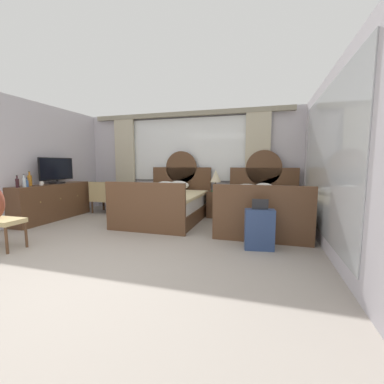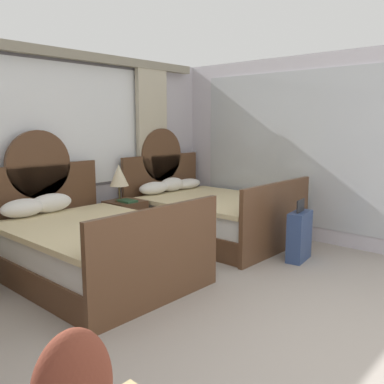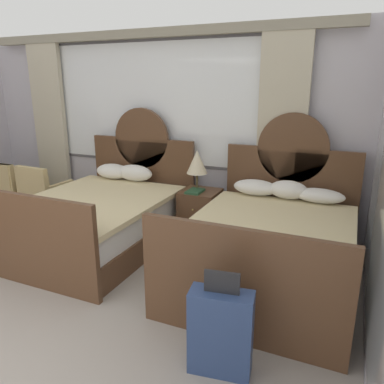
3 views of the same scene
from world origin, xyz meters
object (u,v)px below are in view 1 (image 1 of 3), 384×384
at_px(dresser_minibar, 53,202).
at_px(bottle_spirit_blue, 27,183).
at_px(book_on_nightstand, 216,191).
at_px(bottle_water_clear, 24,182).
at_px(cup_on_dresser, 42,183).
at_px(tv_flatscreen, 57,170).
at_px(bottle_wine_dark, 17,183).
at_px(bottle_liquor_amber, 30,180).
at_px(bed_near_mirror, 262,209).
at_px(armchair_by_window_centre, 103,196).
at_px(armchair_by_window_right, 103,196).
at_px(nightstand_between_beds, 218,204).
at_px(suitcase_on_floor, 259,229).
at_px(table_lamp_on_nightstand, 216,176).
at_px(bed_near_window, 167,205).
at_px(armchair_by_window_left, 126,197).

distance_m(dresser_minibar, bottle_spirit_blue, 0.86).
relative_size(book_on_nightstand, bottle_water_clear, 1.00).
bearing_deg(bottle_spirit_blue, bottle_water_clear, -99.64).
height_order(bottle_spirit_blue, cup_on_dresser, bottle_spirit_blue).
bearing_deg(bottle_spirit_blue, tv_flatscreen, 93.97).
bearing_deg(bottle_wine_dark, tv_flatscreen, 91.73).
distance_m(book_on_nightstand, bottle_spirit_blue, 4.08).
relative_size(bottle_water_clear, bottle_spirit_blue, 1.37).
xyz_separation_m(bottle_wine_dark, bottle_liquor_amber, (-0.12, 0.38, 0.03)).
bearing_deg(bed_near_mirror, armchair_by_window_centre, 174.91).
xyz_separation_m(bottle_liquor_amber, armchair_by_window_right, (0.67, 1.58, -0.51)).
height_order(nightstand_between_beds, book_on_nightstand, book_on_nightstand).
bearing_deg(suitcase_on_floor, bed_near_mirror, 89.13).
distance_m(book_on_nightstand, suitcase_on_floor, 2.36).
bearing_deg(tv_flatscreen, book_on_nightstand, 17.55).
bearing_deg(book_on_nightstand, bottle_wine_dark, -148.82).
bearing_deg(armchair_by_window_centre, bed_near_mirror, -5.09).
relative_size(armchair_by_window_right, suitcase_on_floor, 1.07).
distance_m(table_lamp_on_nightstand, book_on_nightstand, 0.37).
height_order(bed_near_window, bottle_water_clear, bed_near_window).
height_order(nightstand_between_beds, armchair_by_window_right, armchair_by_window_right).
bearing_deg(armchair_by_window_right, bottle_wine_dark, -105.64).
height_order(table_lamp_on_nightstand, armchair_by_window_right, table_lamp_on_nightstand).
height_order(nightstand_between_beds, tv_flatscreen, tv_flatscreen).
bearing_deg(book_on_nightstand, bed_near_mirror, -27.62).
height_order(bed_near_window, book_on_nightstand, bed_near_window).
bearing_deg(armchair_by_window_right, bottle_water_clear, -106.20).
height_order(book_on_nightstand, armchair_by_window_right, armchair_by_window_right).
relative_size(bottle_water_clear, armchair_by_window_left, 0.31).
xyz_separation_m(bed_near_window, cup_on_dresser, (-2.54, -1.04, 0.52)).
height_order(book_on_nightstand, dresser_minibar, dresser_minibar).
bearing_deg(bottle_wine_dark, table_lamp_on_nightstand, 32.93).
height_order(cup_on_dresser, armchair_by_window_right, cup_on_dresser).
height_order(dresser_minibar, bottle_wine_dark, bottle_wine_dark).
relative_size(bottle_spirit_blue, armchair_by_window_centre, 0.23).
height_order(bottle_water_clear, armchair_by_window_left, bottle_water_clear).
relative_size(table_lamp_on_nightstand, armchair_by_window_centre, 0.62).
relative_size(book_on_nightstand, bottle_wine_dark, 1.05).
height_order(table_lamp_on_nightstand, bottle_wine_dark, table_lamp_on_nightstand).
height_order(bed_near_window, bottle_spirit_blue, bed_near_window).
xyz_separation_m(bottle_wine_dark, bottle_water_clear, (0.02, 0.13, 0.00)).
bearing_deg(bottle_liquor_amber, suitcase_on_floor, -3.31).
xyz_separation_m(dresser_minibar, armchair_by_window_centre, (0.61, 1.08, 0.03)).
relative_size(book_on_nightstand, tv_flatscreen, 0.27).
xyz_separation_m(table_lamp_on_nightstand, bottle_water_clear, (-3.54, -2.17, -0.06)).
xyz_separation_m(book_on_nightstand, bottle_liquor_amber, (-3.70, -1.79, 0.31)).
xyz_separation_m(bed_near_mirror, dresser_minibar, (-4.75, -0.71, 0.05)).
distance_m(tv_flatscreen, armchair_by_window_centre, 1.31).
distance_m(dresser_minibar, armchair_by_window_centre, 1.24).
bearing_deg(armchair_by_window_left, bed_near_window, -15.89).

